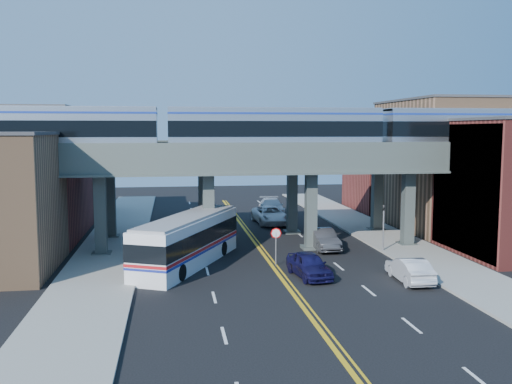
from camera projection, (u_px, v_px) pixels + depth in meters
ground at (280, 276)px, 36.41m from camera, size 120.00×120.00×0.00m
sidewalk_west at (111, 249)px, 44.55m from camera, size 5.00×70.00×0.16m
sidewalk_east at (392, 240)px, 47.92m from camera, size 5.00×70.00×0.16m
building_west_b at (33, 175)px, 48.84m from camera, size 8.00×14.00×11.00m
building_west_c at (62, 179)px, 61.78m from camera, size 8.00×10.00×8.00m
building_east_b at (439, 165)px, 54.21m from camera, size 8.00×14.00×12.00m
building_east_c at (388, 171)px, 67.16m from camera, size 8.00×10.00×9.00m
mural_panel at (464, 192)px, 41.97m from camera, size 0.10×9.50×9.50m
elevated_viaduct_near at (260, 167)px, 43.58m from camera, size 52.00×3.60×7.40m
elevated_viaduct_far at (248, 162)px, 50.46m from camera, size 52.00×3.60×7.40m
transit_train at (275, 129)px, 43.43m from camera, size 49.84×3.13×3.65m
stop_sign at (276, 240)px, 39.22m from camera, size 0.76×0.09×2.63m
traffic_signal at (384, 222)px, 43.41m from camera, size 0.15×0.18×4.10m
transit_bus at (188, 241)px, 39.32m from camera, size 7.94×12.67×3.27m
car_lane_a at (309, 265)px, 36.14m from camera, size 2.45×4.83×1.58m
car_lane_b at (323, 239)px, 44.65m from camera, size 1.75×4.89×1.61m
car_lane_c at (270, 215)px, 56.82m from camera, size 3.26×6.43×1.74m
car_lane_d at (271, 207)px, 62.94m from camera, size 2.95×6.32×1.79m
car_parked_curb at (410, 270)px, 35.09m from camera, size 1.74×4.63×1.51m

